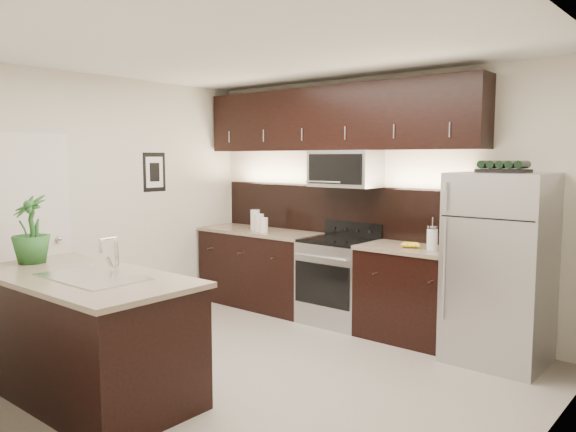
% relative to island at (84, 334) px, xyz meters
% --- Properties ---
extents(ground, '(4.50, 4.50, 0.00)m').
position_rel_island_xyz_m(ground, '(0.68, 1.12, -0.47)').
color(ground, gray).
rests_on(ground, ground).
extents(room_walls, '(4.52, 4.02, 2.71)m').
position_rel_island_xyz_m(room_walls, '(0.57, 1.08, 1.22)').
color(room_walls, beige).
rests_on(room_walls, ground).
extents(counter_run, '(3.51, 0.65, 0.94)m').
position_rel_island_xyz_m(counter_run, '(0.22, 2.81, -0.00)').
color(counter_run, black).
rests_on(counter_run, ground).
extents(upper_fixtures, '(3.49, 0.40, 1.66)m').
position_rel_island_xyz_m(upper_fixtures, '(0.25, 2.95, 1.67)').
color(upper_fixtures, black).
rests_on(upper_fixtures, counter_run).
extents(island, '(1.96, 0.96, 0.94)m').
position_rel_island_xyz_m(island, '(0.00, 0.00, 0.00)').
color(island, black).
rests_on(island, ground).
extents(sink_faucet, '(0.84, 0.50, 0.28)m').
position_rel_island_xyz_m(sink_faucet, '(0.15, 0.01, 0.48)').
color(sink_faucet, silver).
rests_on(sink_faucet, island).
extents(refrigerator, '(0.82, 0.74, 1.69)m').
position_rel_island_xyz_m(refrigerator, '(2.19, 2.75, 0.37)').
color(refrigerator, '#B2B2B7').
rests_on(refrigerator, ground).
extents(wine_rack, '(0.42, 0.26, 0.10)m').
position_rel_island_xyz_m(wine_rack, '(2.19, 2.75, 1.27)').
color(wine_rack, black).
rests_on(wine_rack, refrigerator).
extents(plant, '(0.32, 0.32, 0.57)m').
position_rel_island_xyz_m(plant, '(-0.76, -0.01, 0.75)').
color(plant, '#255B24').
rests_on(plant, island).
extents(canisters, '(0.35, 0.22, 0.25)m').
position_rel_island_xyz_m(canisters, '(-0.68, 2.71, 0.58)').
color(canisters, silver).
rests_on(canisters, counter_run).
extents(french_press, '(0.11, 0.11, 0.31)m').
position_rel_island_xyz_m(french_press, '(1.54, 2.76, 0.58)').
color(french_press, silver).
rests_on(french_press, counter_run).
extents(bananas, '(0.24, 0.21, 0.06)m').
position_rel_island_xyz_m(bananas, '(1.28, 2.73, 0.50)').
color(bananas, gold).
rests_on(bananas, counter_run).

